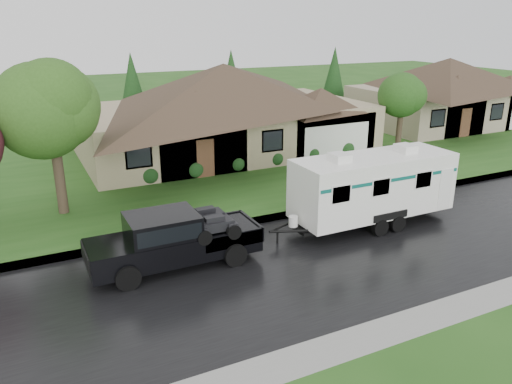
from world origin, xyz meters
TOP-DOWN VIEW (x-y plane):
  - ground at (0.00, 0.00)m, footprint 140.00×140.00m
  - road at (0.00, -2.00)m, footprint 140.00×8.00m
  - curb at (0.00, 2.25)m, footprint 140.00×0.50m
  - lawn at (0.00, 15.00)m, footprint 140.00×26.00m
  - house_main at (2.29, 13.84)m, footprint 19.44×10.80m
  - house_neighbor at (22.27, 14.34)m, footprint 15.12×9.72m
  - tree_left_green at (-8.87, 6.77)m, footprint 4.13×4.13m
  - tree_right_green at (12.57, 9.31)m, footprint 3.13×3.13m
  - shrub_row at (2.00, 9.30)m, footprint 13.60×1.00m
  - pickup_truck at (-5.95, -0.06)m, footprint 6.00×2.28m
  - travel_trailer at (2.86, -0.06)m, footprint 7.40×2.60m

SIDE VIEW (x-z plane):
  - ground at x=0.00m, z-range 0.00..0.00m
  - road at x=0.00m, z-range 0.00..0.01m
  - curb at x=0.00m, z-range 0.00..0.15m
  - lawn at x=0.00m, z-range 0.00..0.15m
  - shrub_row at x=2.00m, z-range 0.15..1.15m
  - pickup_truck at x=-5.95m, z-range 0.07..2.07m
  - travel_trailer at x=2.86m, z-range 0.10..3.42m
  - house_neighbor at x=22.27m, z-range 0.10..6.55m
  - house_main at x=2.29m, z-range 0.14..7.04m
  - tree_right_green at x=12.57m, z-range 1.15..6.32m
  - tree_left_green at x=-8.87m, z-range 1.48..8.32m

